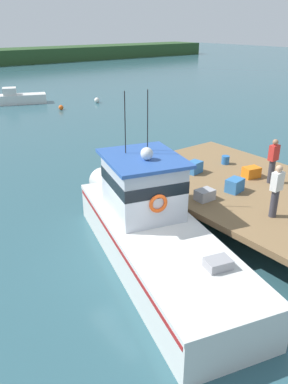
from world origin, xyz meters
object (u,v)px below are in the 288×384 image
(bait_bucket, at_px, (225,160))
(deckhand_further_back, at_px, (273,160))
(crate_stack_mid_dock, at_px, (194,167))
(crate_single_by_cleat, at_px, (205,195))
(main_fishing_boat, at_px, (151,227))
(moored_boat_near_channel, at_px, (15,98))
(crate_stack_near_edge, at_px, (235,185))
(mooring_buoy_outer, at_px, (97,100))
(deckhand_by_the_boat, at_px, (276,190))
(crate_single_far, at_px, (251,172))
(mooring_buoy_spare_mooring, at_px, (61,107))

(bait_bucket, height_order, deckhand_further_back, deckhand_further_back)
(crate_stack_mid_dock, xyz_separation_m, crate_single_by_cleat, (-1.47, -2.01, -0.05))
(main_fishing_boat, xyz_separation_m, moored_boat_near_channel, (5.37, 26.03, -0.52))
(crate_stack_mid_dock, height_order, crate_single_by_cleat, crate_stack_mid_dock)
(crate_stack_near_edge, relative_size, crate_single_by_cleat, 1.00)
(bait_bucket, height_order, mooring_buoy_outer, bait_bucket)
(bait_bucket, bearing_deg, deckhand_by_the_boat, -121.08)
(crate_single_far, height_order, deckhand_further_back, deckhand_further_back)
(mooring_buoy_outer, xyz_separation_m, mooring_buoy_spare_mooring, (-3.90, -0.85, -0.03))
(crate_stack_mid_dock, relative_size, deckhand_by_the_boat, 0.37)
(crate_single_far, xyz_separation_m, mooring_buoy_spare_mooring, (2.24, 20.81, -1.20))
(crate_single_by_cleat, height_order, mooring_buoy_spare_mooring, crate_single_by_cleat)
(crate_single_far, bearing_deg, moored_boat_near_channel, 89.57)
(crate_stack_mid_dock, bearing_deg, crate_single_by_cleat, -126.09)
(deckhand_further_back, relative_size, moored_boat_near_channel, 0.29)
(crate_single_far, relative_size, deckhand_further_back, 0.37)
(main_fishing_boat, xyz_separation_m, mooring_buoy_spare_mooring, (7.42, 21.29, -0.81))
(crate_stack_near_edge, height_order, mooring_buoy_outer, crate_stack_near_edge)
(crate_single_by_cleat, xyz_separation_m, mooring_buoy_outer, (8.99, 22.02, -1.14))
(bait_bucket, relative_size, deckhand_further_back, 0.21)
(moored_boat_near_channel, bearing_deg, crate_stack_mid_dock, -93.77)
(moored_boat_near_channel, bearing_deg, crate_single_far, -90.43)
(crate_stack_near_edge, relative_size, deckhand_further_back, 0.37)
(main_fishing_boat, xyz_separation_m, deckhand_by_the_boat, (3.10, -1.96, 1.05))
(mooring_buoy_spare_mooring, bearing_deg, crate_single_far, -96.14)
(main_fishing_boat, height_order, crate_stack_near_edge, main_fishing_boat)
(bait_bucket, distance_m, deckhand_further_back, 2.47)
(moored_boat_near_channel, bearing_deg, deckhand_by_the_boat, -94.63)
(deckhand_by_the_boat, bearing_deg, main_fishing_boat, 147.77)
(main_fishing_boat, xyz_separation_m, crate_single_far, (5.18, 0.48, 0.39))
(mooring_buoy_outer, bearing_deg, crate_single_far, -105.83)
(crate_stack_mid_dock, bearing_deg, crate_single_far, -49.93)
(crate_stack_near_edge, bearing_deg, crate_stack_mid_dock, 85.76)
(mooring_buoy_spare_mooring, bearing_deg, deckhand_further_back, -95.64)
(crate_single_far, bearing_deg, mooring_buoy_outer, 74.17)
(bait_bucket, distance_m, moored_boat_near_channel, 23.97)
(main_fishing_boat, bearing_deg, deckhand_further_back, -3.11)
(main_fishing_boat, bearing_deg, crate_stack_mid_dock, 29.24)
(mooring_buoy_spare_mooring, bearing_deg, mooring_buoy_outer, 12.24)
(crate_single_far, distance_m, crate_single_by_cleat, 2.87)
(moored_boat_near_channel, bearing_deg, mooring_buoy_outer, -33.19)
(crate_single_far, height_order, moored_boat_near_channel, crate_single_far)
(mooring_buoy_spare_mooring, bearing_deg, moored_boat_near_channel, 113.38)
(crate_stack_mid_dock, distance_m, mooring_buoy_spare_mooring, 19.54)
(deckhand_further_back, bearing_deg, moored_boat_near_channel, 89.82)
(main_fishing_boat, distance_m, crate_stack_mid_dock, 4.37)
(crate_single_by_cleat, distance_m, bait_bucket, 3.76)
(bait_bucket, relative_size, mooring_buoy_spare_mooring, 0.85)
(moored_boat_near_channel, bearing_deg, bait_bucket, -89.61)
(moored_boat_near_channel, bearing_deg, crate_stack_near_edge, -93.81)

